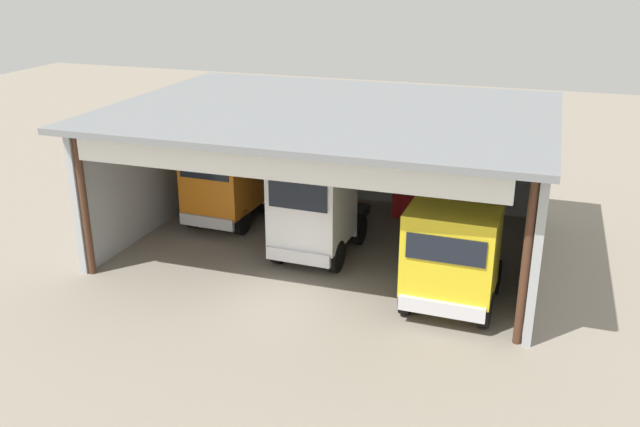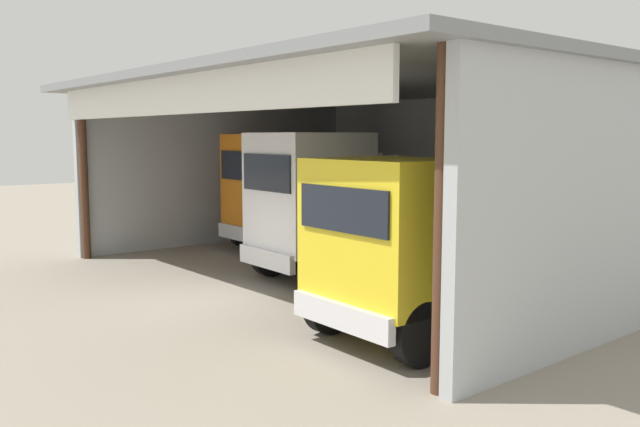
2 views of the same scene
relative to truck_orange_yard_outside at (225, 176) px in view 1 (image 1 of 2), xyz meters
The scene contains 7 objects.
ground_plane 7.56m from the truck_orange_yard_outside, 51.01° to the right, with size 80.00×80.00×0.00m, color gray.
workshop_shed 4.89m from the truck_orange_yard_outside, ahead, with size 14.84×11.22×5.12m.
truck_orange_yard_outside is the anchor object (origin of this frame).
truck_white_right_bay 4.80m from the truck_orange_yard_outside, 24.16° to the right, with size 2.58×5.35×3.75m.
truck_yellow_left_bay 10.25m from the truck_orange_yard_outside, 23.78° to the right, with size 2.77×4.74×3.30m.
oil_drum 7.79m from the truck_orange_yard_outside, 29.68° to the left, with size 0.58×0.58×0.93m, color #194CB2.
tool_cart 7.33m from the truck_orange_yard_outside, 25.29° to the left, with size 0.90×0.60×1.00m, color red.
Camera 1 is at (6.95, -16.99, 9.93)m, focal length 38.28 mm.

